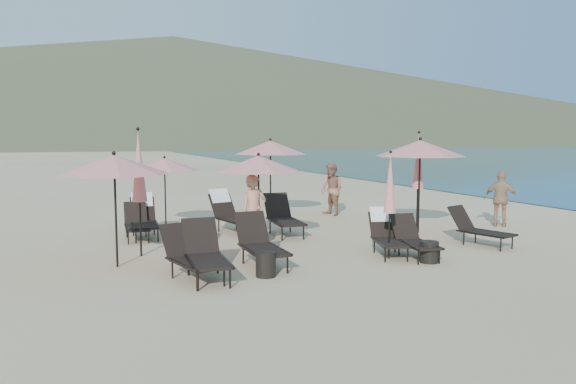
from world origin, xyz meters
name	(u,v)px	position (x,y,z in m)	size (l,w,h in m)	color
ground	(380,260)	(0.00, 0.00, 0.00)	(800.00, 800.00, 0.00)	#D6BA8C
volcanic_headland	(194,90)	(71.37, 302.62, 26.49)	(690.00, 690.00, 55.00)	brown
lounger_0	(191,255)	(-3.98, 0.01, 0.44)	(0.93, 1.71, 0.93)	black
lounger_1	(205,253)	(-3.72, 0.00, 0.47)	(0.81, 1.79, 1.00)	black
lounger_2	(260,242)	(-2.48, 0.51, 0.46)	(0.72, 1.74, 0.99)	black
lounger_3	(387,233)	(0.42, 0.43, 0.46)	(1.01, 1.63, 0.96)	black
lounger_4	(414,239)	(0.78, -0.06, 0.40)	(0.81, 1.55, 0.85)	black
lounger_5	(479,228)	(2.92, 0.37, 0.41)	(0.95, 1.62, 0.88)	black
lounger_6	(137,223)	(-4.29, 4.40, 0.40)	(0.70, 1.54, 0.86)	black
lounger_7	(144,217)	(-4.07, 4.63, 0.51)	(0.77, 1.75, 1.06)	black
lounger_8	(230,212)	(-1.85, 4.43, 0.52)	(0.97, 1.85, 1.10)	black
lounger_9	(283,216)	(-0.72, 3.48, 0.47)	(0.86, 1.83, 1.01)	black
umbrella_open_0	(114,165)	(-5.09, 1.52, 2.01)	(2.11, 2.11, 2.27)	black
umbrella_open_1	(259,164)	(-1.84, 2.27, 1.92)	(2.02, 2.02, 2.17)	black
umbrella_open_2	(420,148)	(2.67, 2.33, 2.22)	(2.34, 2.34, 2.51)	black
umbrella_open_3	(165,164)	(-3.34, 5.57, 1.77)	(1.86, 1.86, 2.00)	black
umbrella_open_4	(270,147)	(0.06, 6.34, 2.18)	(2.29, 2.29, 2.46)	black
umbrella_closed_0	(390,184)	(0.21, 0.01, 1.57)	(0.26, 0.26, 2.26)	black
umbrella_closed_1	(418,162)	(2.77, 2.54, 1.86)	(0.31, 0.31, 2.68)	black
umbrella_closed_2	(139,167)	(-4.51, 2.33, 1.90)	(0.32, 0.32, 2.74)	black
side_table_0	(266,264)	(-2.69, -0.35, 0.23)	(0.37, 0.37, 0.45)	black
side_table_1	(429,252)	(0.76, -0.61, 0.22)	(0.38, 0.38, 0.43)	black
beachgoer_a	(254,212)	(-2.00, 2.16, 0.84)	(0.61, 0.40, 1.68)	tan
beachgoer_b	(332,189)	(2.03, 6.03, 0.83)	(0.81, 0.63, 1.66)	#96664D
beachgoer_c	(501,199)	(5.37, 2.21, 0.79)	(0.92, 0.38, 1.58)	tan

